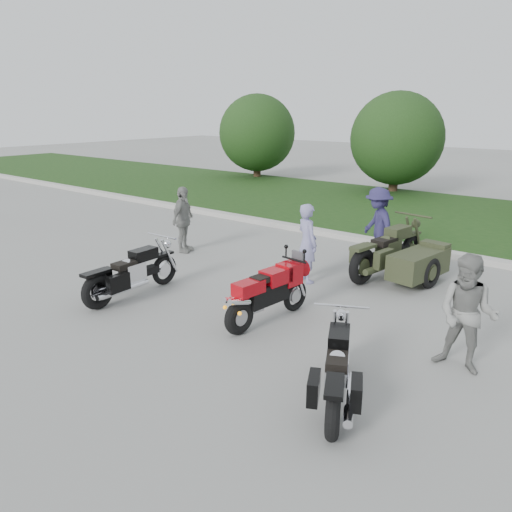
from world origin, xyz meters
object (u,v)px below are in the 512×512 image
Objects in this scene: cruiser_right at (337,373)px; person_back at (183,220)px; sportbike_red at (267,292)px; cruiser_left at (129,275)px; person_stripe at (307,243)px; person_grey at (467,314)px; person_denim at (377,225)px; cruiser_sidecar at (404,259)px.

person_back is at bearing 124.18° from cruiser_right.
sportbike_red reaches higher than cruiser_left.
person_stripe reaches higher than cruiser_right.
person_back is (-1.46, 2.74, 0.36)m from cruiser_left.
cruiser_left is 1.37× the size of person_grey.
person_stripe is 0.94× the size of person_denim.
cruiser_right is at bearing -138.95° from person_back.
cruiser_sidecar is 1.99m from person_stripe.
cruiser_left is 1.17× the size of cruiser_right.
person_denim reaches higher than person_grey.
person_back is at bearing -110.84° from person_denim.
person_stripe is at bearing 154.29° from person_grey.
person_grey reaches higher than person_back.
cruiser_sidecar is 1.59× the size of person_back.
person_back is at bearing 115.75° from cruiser_left.
sportbike_red is at bearing -136.68° from person_back.
cruiser_sidecar is (3.55, 4.03, 0.03)m from cruiser_left.
sportbike_red reaches higher than cruiser_right.
person_denim is at bearing 97.62° from sportbike_red.
person_grey is (3.57, -1.69, 0.01)m from person_stripe.
person_back is (-6.17, 3.38, 0.39)m from cruiser_right.
person_denim is (-0.12, 4.21, 0.32)m from sportbike_red.
person_stripe reaches higher than cruiser_left.
cruiser_sidecar is (0.90, 3.34, -0.07)m from sportbike_red.
person_grey is (2.05, -2.93, 0.34)m from cruiser_sidecar.
cruiser_sidecar is 1.49× the size of person_denim.
person_stripe is at bearing -62.28° from person_denim.
cruiser_left is at bearing -169.32° from person_grey.
person_stripe is (-1.51, -1.25, 0.34)m from cruiser_sidecar.
sportbike_red is 4.22m from person_denim.
person_grey is 0.94× the size of person_denim.
person_stripe is 3.50m from person_back.
cruiser_right is 4.82m from cruiser_sidecar.
cruiser_left is 3.47m from person_stripe.
cruiser_right is 1.18× the size of person_back.
cruiser_sidecar reaches higher than cruiser_right.
person_denim reaches higher than cruiser_right.
person_stripe is at bearing 112.17° from sportbike_red.
person_back is (-7.07, 1.64, -0.01)m from person_grey.
sportbike_red is 1.11× the size of person_denim.
person_denim reaches higher than person_stripe.
sportbike_red is 2.46m from cruiser_right.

